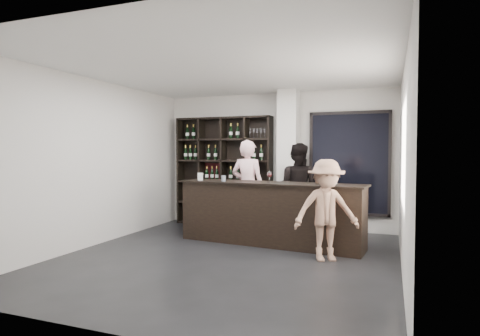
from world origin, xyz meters
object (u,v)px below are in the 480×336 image
at_px(customer, 326,210).
at_px(taster_pink, 248,187).
at_px(taster_black, 297,187).
at_px(tasting_counter, 269,213).
at_px(wine_shelf, 224,171).

bearing_deg(customer, taster_pink, 115.66).
bearing_deg(customer, taster_black, 89.17).
distance_m(taster_pink, customer, 2.29).
relative_size(tasting_counter, customer, 2.19).
bearing_deg(taster_black, customer, 118.53).
height_order(tasting_counter, taster_black, taster_black).
xyz_separation_m(tasting_counter, taster_black, (0.20, 1.30, 0.35)).
distance_m(wine_shelf, customer, 3.41).
relative_size(wine_shelf, customer, 1.58).
height_order(wine_shelf, taster_black, wine_shelf).
height_order(taster_black, customer, taster_black).
bearing_deg(taster_pink, taster_black, -143.96).
bearing_deg(taster_pink, tasting_counter, 135.78).
bearing_deg(wine_shelf, taster_pink, -40.93).
xyz_separation_m(taster_black, customer, (0.90, -2.00, -0.14)).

